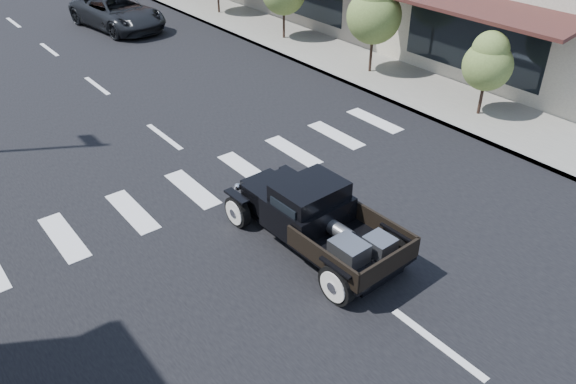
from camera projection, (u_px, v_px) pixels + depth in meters
ground at (323, 258)px, 11.66m from camera, size 120.00×120.00×0.00m
road at (67, 63)px, 21.61m from camera, size 14.00×80.00×0.02m
road_markings at (121, 105)px, 18.29m from camera, size 12.00×60.00×0.06m
sidewalk_right at (248, 23)px, 26.00m from camera, size 3.00×80.00×0.15m
small_tree_a at (485, 75)px, 16.71m from camera, size 1.47×1.47×2.46m
small_tree_b at (373, 27)px, 19.64m from camera, size 1.91×1.91×3.18m
small_tree_c at (284, 2)px, 23.08m from camera, size 1.79×1.79×2.98m
hotrod_pickup at (315, 217)px, 11.58m from camera, size 2.17×4.40×1.50m
second_car at (117, 13)px, 25.12m from camera, size 3.01×5.41×1.43m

